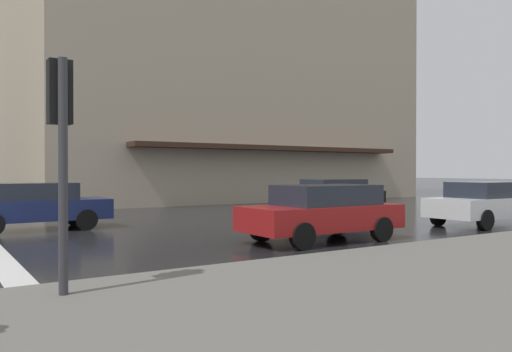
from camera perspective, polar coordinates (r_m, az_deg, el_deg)
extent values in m
cube|color=tan|center=(37.04, -6.54, 11.29)|extent=(18.69, 23.84, 17.31)
cube|color=#382319|center=(27.87, 2.61, 3.11)|extent=(1.20, 16.69, 0.24)
cylinder|color=#333338|center=(7.07, -20.76, -0.04)|extent=(0.12, 0.12, 3.08)
cube|color=black|center=(7.32, -21.09, 8.73)|extent=(0.22, 0.30, 0.85)
sphere|color=red|center=(7.48, -21.29, 10.73)|extent=(0.17, 0.17, 0.17)
sphere|color=orange|center=(7.44, -21.29, 8.60)|extent=(0.17, 0.17, 0.17)
sphere|color=green|center=(7.40, -21.28, 6.46)|extent=(0.17, 0.17, 0.17)
cube|color=maroon|center=(12.84, 7.34, -4.58)|extent=(1.75, 4.10, 0.60)
cube|color=#232833|center=(12.90, 7.85, -2.11)|extent=(1.54, 2.46, 0.50)
cylinder|color=black|center=(11.45, 5.22, -6.71)|extent=(0.20, 0.62, 0.62)
cylinder|color=black|center=(12.78, 0.62, -5.95)|extent=(0.20, 0.62, 0.62)
cylinder|color=black|center=(13.13, 13.87, -5.79)|extent=(0.20, 0.62, 0.62)
cylinder|color=black|center=(14.30, 9.03, -5.26)|extent=(0.20, 0.62, 0.62)
cube|color=silver|center=(18.03, 24.22, -3.14)|extent=(1.75, 4.10, 0.60)
cube|color=#232833|center=(18.13, 24.48, -1.38)|extent=(1.54, 2.46, 0.50)
cylinder|color=black|center=(16.56, 24.26, -4.51)|extent=(0.20, 0.62, 0.62)
cylinder|color=black|center=(17.50, 19.71, -4.22)|extent=(0.20, 0.62, 0.62)
cylinder|color=black|center=(19.54, 24.17, -3.74)|extent=(0.20, 0.62, 0.62)
cube|color=black|center=(21.88, 8.99, -2.46)|extent=(1.75, 4.10, 0.60)
cube|color=#232833|center=(21.76, 8.70, -1.02)|extent=(1.54, 2.46, 0.50)
cylinder|color=black|center=(23.35, 9.92, -3.01)|extent=(0.20, 0.62, 0.62)
cylinder|color=black|center=(22.17, 12.83, -3.20)|extent=(0.20, 0.62, 0.62)
cylinder|color=black|center=(21.73, 5.08, -3.27)|extent=(0.20, 0.62, 0.62)
cylinder|color=black|center=(20.46, 7.93, -3.51)|extent=(0.20, 0.62, 0.62)
cube|color=navy|center=(16.53, -23.34, -3.47)|extent=(1.75, 4.10, 0.60)
cube|color=#232833|center=(16.47, -23.86, -1.57)|extent=(1.54, 2.46, 0.50)
cylinder|color=black|center=(17.60, -19.76, -4.20)|extent=(0.20, 0.62, 0.62)
cylinder|color=black|center=(16.00, -18.40, -4.66)|extent=(0.20, 0.62, 0.62)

